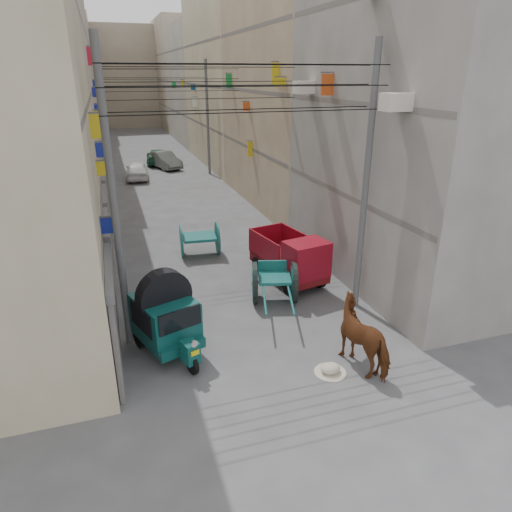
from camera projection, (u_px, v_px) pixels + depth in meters
name	position (u px, v px, depth m)	size (l,w,h in m)	color
ground	(344.00, 473.00, 8.72)	(140.00, 140.00, 0.00)	#474749
building_row_left	(37.00, 82.00, 34.14)	(8.00, 62.00, 14.00)	beige
building_row_right	(242.00, 81.00, 38.70)	(8.00, 62.00, 14.00)	gray
end_cap_building	(125.00, 77.00, 64.54)	(22.00, 10.00, 13.00)	tan
shutters_left	(109.00, 243.00, 16.20)	(0.18, 14.40, 2.88)	#535258
signboards	(171.00, 141.00, 26.55)	(8.22, 40.52, 5.67)	navy
ac_units	(349.00, 61.00, 13.75)	(0.70, 6.55, 3.35)	silver
utility_poles	(183.00, 141.00, 22.23)	(7.40, 22.20, 8.00)	#555658
overhead_cables	(190.00, 81.00, 18.90)	(7.40, 22.52, 1.12)	black
auto_rickshaw	(166.00, 316.00, 12.18)	(2.01, 2.68, 1.82)	black
tonga_cart	(274.00, 282.00, 15.00)	(1.94, 3.26, 1.38)	black
mini_truck	(294.00, 261.00, 16.22)	(2.06, 3.49, 1.84)	black
second_cart	(200.00, 239.00, 18.84)	(1.69, 1.52, 1.38)	#135653
feed_sack	(330.00, 368.00, 11.58)	(0.51, 0.41, 0.26)	#C1B6A0
horse	(366.00, 336.00, 11.66)	(0.92, 2.01, 1.70)	maroon
distant_car_white	(137.00, 170.00, 32.53)	(1.49, 3.70, 1.26)	white
distant_car_grey	(164.00, 160.00, 36.27)	(1.36, 3.90, 1.29)	#585D5B
distant_car_green	(157.00, 157.00, 38.07)	(1.65, 4.05, 1.18)	#1E5839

